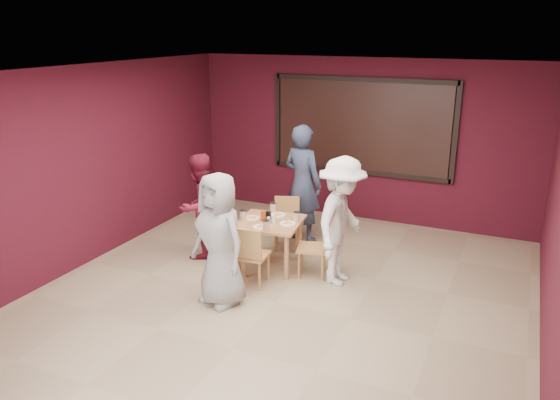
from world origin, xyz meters
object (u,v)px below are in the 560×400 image
at_px(dining_table, 270,226).
at_px(diner_left, 199,206).
at_px(chair_left, 219,226).
at_px(diner_right, 341,221).
at_px(chair_front, 250,253).
at_px(chair_right, 317,244).
at_px(chair_back, 287,220).
at_px(diner_back, 303,184).
at_px(diner_front, 219,240).

height_order(dining_table, diner_left, diner_left).
bearing_deg(chair_left, diner_right, -0.07).
distance_m(chair_front, chair_right, 0.95).
height_order(chair_back, diner_back, diner_back).
bearing_deg(diner_right, chair_front, 123.08).
xyz_separation_m(chair_front, diner_back, (-0.01, 1.81, 0.46)).
bearing_deg(chair_right, chair_front, -135.32).
xyz_separation_m(diner_back, diner_right, (1.03, -1.20, -0.08)).
bearing_deg(diner_right, diner_back, 43.07).
height_order(chair_back, diner_front, diner_front).
distance_m(chair_front, diner_right, 1.26).
bearing_deg(chair_right, dining_table, 179.52).
bearing_deg(chair_front, chair_back, 94.38).
bearing_deg(diner_back, diner_front, 102.73).
bearing_deg(diner_left, dining_table, 102.52).
distance_m(diner_back, diner_left, 1.67).
relative_size(chair_left, diner_front, 0.54).
bearing_deg(dining_table, diner_right, -3.42).
height_order(diner_back, diner_left, diner_back).
bearing_deg(chair_back, dining_table, -84.81).
bearing_deg(diner_left, chair_right, 100.77).
bearing_deg(diner_left, diner_back, 145.40).
xyz_separation_m(chair_back, diner_left, (-1.03, -0.83, 0.33)).
distance_m(dining_table, chair_front, 0.69).
xyz_separation_m(dining_table, chair_back, (-0.07, 0.75, -0.16)).
height_order(chair_right, diner_left, diner_left).
relative_size(diner_front, diner_right, 0.97).
relative_size(chair_right, diner_right, 0.47).
height_order(chair_front, diner_back, diner_back).
distance_m(dining_table, chair_back, 0.77).
distance_m(dining_table, chair_right, 0.73).
bearing_deg(chair_front, diner_back, 90.20).
bearing_deg(diner_left, diner_right, 98.89).
bearing_deg(dining_table, diner_back, 88.25).
relative_size(diner_back, diner_right, 1.09).
bearing_deg(diner_back, chair_right, 136.76).
height_order(dining_table, chair_back, dining_table).
distance_m(dining_table, diner_left, 1.12).
distance_m(chair_left, diner_front, 1.39).
xyz_separation_m(chair_back, chair_right, (0.79, -0.76, 0.01)).
bearing_deg(chair_left, chair_back, 48.57).
height_order(chair_back, diner_right, diner_right).
bearing_deg(chair_back, chair_right, -43.83).
relative_size(chair_back, diner_right, 0.46).
xyz_separation_m(diner_back, diner_left, (-1.14, -1.21, -0.16)).
xyz_separation_m(dining_table, diner_right, (1.07, -0.06, 0.25)).
xyz_separation_m(chair_left, chair_right, (1.50, 0.06, -0.05)).
bearing_deg(diner_right, chair_left, 92.20).
relative_size(chair_front, diner_right, 0.49).
xyz_separation_m(dining_table, chair_right, (0.72, -0.01, -0.15)).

